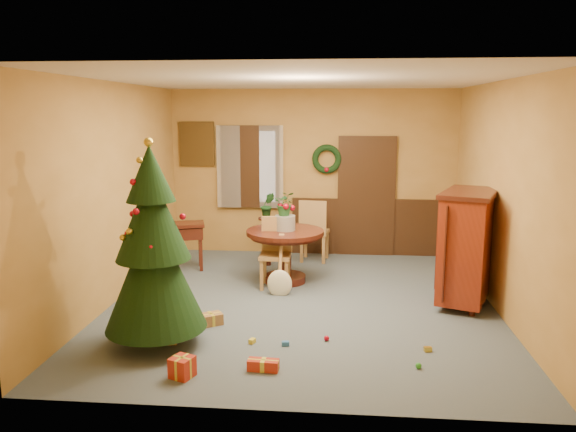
# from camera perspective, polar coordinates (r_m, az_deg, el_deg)

# --- Properties ---
(room_envelope) EXTENTS (5.50, 5.50, 5.50)m
(room_envelope) POSITION_cam_1_polar(r_m,az_deg,el_deg) (9.92, 3.66, 2.45)
(room_envelope) COLOR #394554
(room_envelope) RESTS_ON ground
(dining_table) EXTENTS (1.15, 1.15, 0.79)m
(dining_table) POSITION_cam_1_polar(r_m,az_deg,el_deg) (8.33, -0.29, -3.05)
(dining_table) COLOR black
(dining_table) RESTS_ON floor
(urn) EXTENTS (0.30, 0.30, 0.22)m
(urn) POSITION_cam_1_polar(r_m,az_deg,el_deg) (8.25, -0.30, -0.71)
(urn) COLOR slate
(urn) RESTS_ON dining_table
(centerpiece_plant) EXTENTS (0.32, 0.28, 0.36)m
(centerpiece_plant) POSITION_cam_1_polar(r_m,az_deg,el_deg) (8.20, -0.30, 1.28)
(centerpiece_plant) COLOR #1E4C23
(centerpiece_plant) RESTS_ON urn
(chair_near) EXTENTS (0.44, 0.44, 1.01)m
(chair_near) POSITION_cam_1_polar(r_m,az_deg,el_deg) (8.15, -1.25, -3.43)
(chair_near) COLOR olive
(chair_near) RESTS_ON floor
(chair_far) EXTENTS (0.52, 0.52, 1.07)m
(chair_far) POSITION_cam_1_polar(r_m,az_deg,el_deg) (9.46, 2.64, -1.29)
(chair_far) COLOR olive
(chair_far) RESTS_ON floor
(guitar) EXTENTS (0.39, 0.55, 0.79)m
(guitar) POSITION_cam_1_polar(r_m,az_deg,el_deg) (7.76, -0.86, -5.18)
(guitar) COLOR beige
(guitar) RESTS_ON floor
(plant_stand) EXTENTS (0.31, 0.31, 0.80)m
(plant_stand) POSITION_cam_1_polar(r_m,az_deg,el_deg) (9.24, -2.06, -2.02)
(plant_stand) COLOR black
(plant_stand) RESTS_ON floor
(stand_plant) EXTENTS (0.27, 0.24, 0.42)m
(stand_plant) POSITION_cam_1_polar(r_m,az_deg,el_deg) (9.14, -2.08, 1.12)
(stand_plant) COLOR #19471E
(stand_plant) RESTS_ON plant_stand
(christmas_tree) EXTENTS (1.09, 1.09, 2.25)m
(christmas_tree) POSITION_cam_1_polar(r_m,az_deg,el_deg) (6.14, -13.51, -3.33)
(christmas_tree) COLOR #382111
(christmas_tree) RESTS_ON floor
(writing_desk) EXTENTS (0.94, 0.65, 0.76)m
(writing_desk) POSITION_cam_1_polar(r_m,az_deg,el_deg) (9.14, -11.21, -1.88)
(writing_desk) COLOR black
(writing_desk) RESTS_ON floor
(sideboard) EXTENTS (1.01, 1.32, 1.51)m
(sideboard) POSITION_cam_1_polar(r_m,az_deg,el_deg) (7.70, 17.74, -2.73)
(sideboard) COLOR #5E1B0A
(sideboard) RESTS_ON floor
(gift_a) EXTENTS (0.37, 0.30, 0.18)m
(gift_a) POSITION_cam_1_polar(r_m,az_deg,el_deg) (6.49, -12.63, -11.62)
(gift_a) COLOR brown
(gift_a) RESTS_ON floor
(gift_b) EXTENTS (0.26, 0.26, 0.20)m
(gift_b) POSITION_cam_1_polar(r_m,az_deg,el_deg) (5.66, -10.70, -14.86)
(gift_b) COLOR #A62816
(gift_b) RESTS_ON floor
(gift_c) EXTENTS (0.31, 0.28, 0.14)m
(gift_c) POSITION_cam_1_polar(r_m,az_deg,el_deg) (6.88, -7.81, -10.34)
(gift_c) COLOR brown
(gift_c) RESTS_ON floor
(gift_d) EXTENTS (0.31, 0.14, 0.11)m
(gift_d) POSITION_cam_1_polar(r_m,az_deg,el_deg) (5.72, -2.53, -14.88)
(gift_d) COLOR #A62816
(gift_d) RESTS_ON floor
(toy_a) EXTENTS (0.09, 0.06, 0.05)m
(toy_a) POSITION_cam_1_polar(r_m,az_deg,el_deg) (6.26, -0.26, -12.83)
(toy_a) COLOR #265EA8
(toy_a) RESTS_ON floor
(toy_b) EXTENTS (0.06, 0.06, 0.06)m
(toy_b) POSITION_cam_1_polar(r_m,az_deg,el_deg) (5.90, 13.12, -14.60)
(toy_b) COLOR #268524
(toy_b) RESTS_ON floor
(toy_c) EXTENTS (0.08, 0.09, 0.05)m
(toy_c) POSITION_cam_1_polar(r_m,az_deg,el_deg) (6.34, -3.66, -12.55)
(toy_c) COLOR gold
(toy_c) RESTS_ON floor
(toy_d) EXTENTS (0.06, 0.06, 0.06)m
(toy_d) POSITION_cam_1_polar(r_m,az_deg,el_deg) (6.40, 3.94, -12.29)
(toy_d) COLOR #AC0B21
(toy_d) RESTS_ON floor
(toy_e) EXTENTS (0.09, 0.07, 0.05)m
(toy_e) POSITION_cam_1_polar(r_m,az_deg,el_deg) (6.31, 14.02, -12.99)
(toy_e) COLOR gold
(toy_e) RESTS_ON floor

